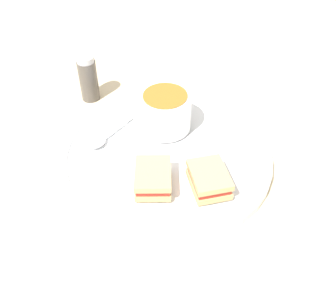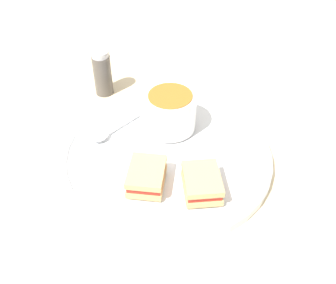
% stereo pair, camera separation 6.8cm
% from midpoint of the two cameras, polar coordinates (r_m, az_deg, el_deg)
% --- Properties ---
extents(ground_plane, '(2.40, 2.40, 0.00)m').
position_cam_midpoint_polar(ground_plane, '(0.71, 2.75, -2.65)').
color(ground_plane, beige).
extents(plate, '(0.37, 0.37, 0.02)m').
position_cam_midpoint_polar(plate, '(0.70, 2.78, -1.98)').
color(plate, white).
rests_on(plate, ground_plane).
extents(soup_bowl, '(0.10, 0.10, 0.07)m').
position_cam_midpoint_polar(soup_bowl, '(0.72, 3.36, 4.38)').
color(soup_bowl, white).
rests_on(soup_bowl, plate).
extents(spoon, '(0.09, 0.08, 0.01)m').
position_cam_midpoint_polar(spoon, '(0.72, -6.60, 0.97)').
color(spoon, silver).
rests_on(spoon, plate).
extents(sandwich_half_near, '(0.08, 0.06, 0.03)m').
position_cam_midpoint_polar(sandwich_half_near, '(0.63, -0.03, -5.13)').
color(sandwich_half_near, tan).
rests_on(sandwich_half_near, plate).
extents(sandwich_half_far, '(0.08, 0.07, 0.03)m').
position_cam_midpoint_polar(sandwich_half_far, '(0.62, 8.07, -6.06)').
color(sandwich_half_far, tan).
rests_on(sandwich_half_far, plate).
extents(salt_shaker, '(0.04, 0.04, 0.10)m').
position_cam_midpoint_polar(salt_shaker, '(0.85, -7.22, 9.82)').
color(salt_shaker, '#4C4742').
rests_on(salt_shaker, ground_plane).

